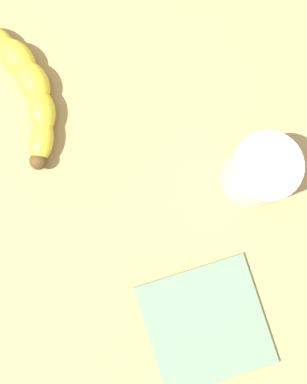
% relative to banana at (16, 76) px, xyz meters
% --- Properties ---
extents(wooden_tabletop, '(1.20, 1.20, 0.03)m').
position_rel_banana_xyz_m(wooden_tabletop, '(0.04, -0.14, -0.03)').
color(wooden_tabletop, '#A18553').
rests_on(wooden_tabletop, ground).
extents(banana, '(0.11, 0.22, 0.04)m').
position_rel_banana_xyz_m(banana, '(0.00, 0.00, 0.00)').
color(banana, yellow).
rests_on(banana, wooden_tabletop).
extents(smoothie_glass, '(0.08, 0.08, 0.09)m').
position_rel_banana_xyz_m(smoothie_glass, '(0.10, -0.29, 0.02)').
color(smoothie_glass, silver).
rests_on(smoothie_glass, wooden_tabletop).
extents(folded_napkin, '(0.18, 0.18, 0.01)m').
position_rel_banana_xyz_m(folded_napkin, '(-0.06, -0.37, -0.02)').
color(folded_napkin, slate).
rests_on(folded_napkin, wooden_tabletop).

